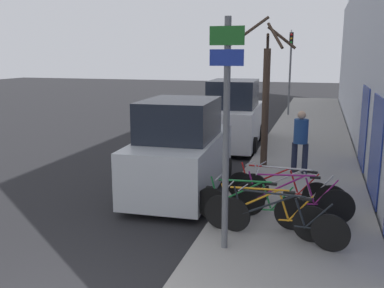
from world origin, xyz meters
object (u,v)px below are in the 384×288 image
(bicycle_0, at_px, (280,220))
(bicycle_2, at_px, (250,205))
(bicycle_1, at_px, (265,215))
(street_tree, at_px, (265,97))
(parked_car_0, at_px, (181,152))
(signpost, at_px, (226,127))
(bicycle_4, at_px, (291,193))
(pedestrian_near, at_px, (301,137))
(traffic_light, at_px, (290,61))
(parked_car_1, at_px, (234,117))
(bicycle_5, at_px, (278,189))
(bicycle_3, at_px, (291,200))

(bicycle_0, xyz_separation_m, bicycle_2, (-0.61, 0.60, 0.00))
(bicycle_1, relative_size, street_tree, 0.54)
(bicycle_0, bearing_deg, parked_car_0, 58.47)
(bicycle_1, xyz_separation_m, bicycle_2, (-0.34, 0.44, -0.00))
(signpost, xyz_separation_m, bicycle_4, (0.96, 2.08, -1.67))
(pedestrian_near, bearing_deg, bicycle_0, 102.13)
(signpost, bearing_deg, traffic_light, 90.76)
(parked_car_1, bearing_deg, pedestrian_near, -57.03)
(pedestrian_near, bearing_deg, bicycle_4, 103.18)
(bicycle_0, xyz_separation_m, bicycle_1, (-0.27, 0.16, 0.00))
(parked_car_0, height_order, parked_car_1, parked_car_1)
(bicycle_2, distance_m, traffic_light, 16.14)
(bicycle_5, bearing_deg, pedestrian_near, 5.13)
(bicycle_2, bearing_deg, pedestrian_near, -6.72)
(parked_car_1, bearing_deg, parked_car_0, -94.53)
(signpost, distance_m, parked_car_0, 3.70)
(bicycle_5, bearing_deg, bicycle_0, -162.40)
(bicycle_4, xyz_separation_m, traffic_light, (-1.18, 15.00, 2.48))
(parked_car_0, height_order, traffic_light, traffic_light)
(parked_car_0, distance_m, parked_car_1, 5.73)
(bicycle_5, distance_m, parked_car_0, 2.58)
(bicycle_3, bearing_deg, parked_car_0, 61.44)
(bicycle_2, distance_m, bicycle_3, 0.88)
(bicycle_0, distance_m, street_tree, 5.58)
(bicycle_1, height_order, bicycle_5, bicycle_1)
(bicycle_1, bearing_deg, signpost, 143.45)
(bicycle_3, xyz_separation_m, parked_car_1, (-2.60, 7.15, 0.56))
(bicycle_4, relative_size, bicycle_5, 1.00)
(signpost, height_order, parked_car_1, signpost)
(signpost, height_order, pedestrian_near, signpost)
(bicycle_4, bearing_deg, parked_car_0, 84.52)
(bicycle_4, bearing_deg, signpost, 169.16)
(bicycle_4, bearing_deg, pedestrian_near, 13.66)
(bicycle_4, distance_m, street_tree, 4.19)
(bicycle_4, bearing_deg, bicycle_0, -169.52)
(bicycle_2, distance_m, bicycle_4, 1.17)
(bicycle_0, distance_m, bicycle_3, 1.07)
(bicycle_5, height_order, traffic_light, traffic_light)
(bicycle_1, relative_size, traffic_light, 0.51)
(parked_car_1, relative_size, traffic_light, 1.00)
(bicycle_2, height_order, pedestrian_near, pedestrian_near)
(bicycle_2, distance_m, parked_car_0, 2.81)
(bicycle_1, height_order, traffic_light, traffic_light)
(bicycle_2, relative_size, traffic_light, 0.50)
(bicycle_1, xyz_separation_m, parked_car_1, (-2.20, 8.06, 0.58))
(traffic_light, bearing_deg, parked_car_0, -96.25)
(pedestrian_near, xyz_separation_m, street_tree, (-1.07, 0.58, 1.03))
(bicycle_2, xyz_separation_m, traffic_light, (-0.48, 15.94, 2.50))
(bicycle_2, relative_size, parked_car_0, 0.52)
(signpost, xyz_separation_m, bicycle_1, (0.59, 0.70, -1.69))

